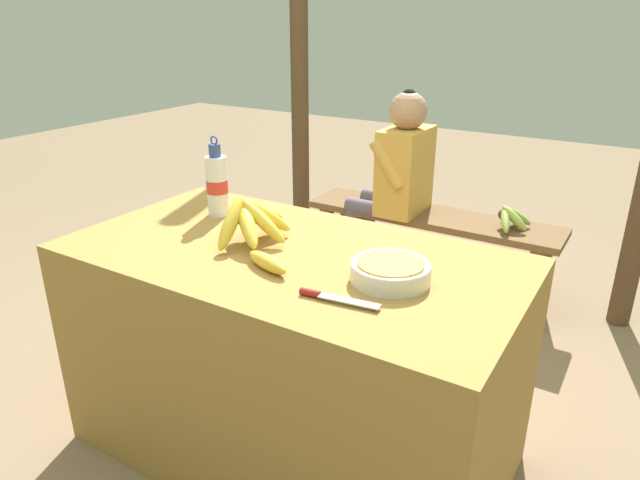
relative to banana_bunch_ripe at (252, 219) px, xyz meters
The scene contains 11 objects.
ground_plane 0.86m from the banana_bunch_ripe, ahead, with size 12.00×12.00×0.00m, color #846B51.
market_counter 0.48m from the banana_bunch_ripe, ahead, with size 1.43×0.76×0.76m.
banana_bunch_ripe is the anchor object (origin of this frame).
serving_bowl 0.50m from the banana_bunch_ripe, ahead, with size 0.22×0.22×0.06m.
water_bottle 0.31m from the banana_bunch_ripe, 151.52° to the left, with size 0.08×0.08×0.29m.
loose_banana_front 0.23m from the banana_bunch_ripe, 41.02° to the right, with size 0.18×0.10×0.04m.
knife 0.47m from the banana_bunch_ripe, 27.67° to the right, with size 0.22×0.05×0.02m.
wooden_bench 1.48m from the banana_bunch_ripe, 86.43° to the left, with size 1.35×0.32×0.46m.
seated_vendor 1.39m from the banana_bunch_ripe, 94.81° to the left, with size 0.40×0.39×1.10m.
banana_bunch_green 1.52m from the banana_bunch_ripe, 70.47° to the left, with size 0.17×0.30×0.12m.
support_post_near 1.85m from the banana_bunch_ripe, 118.59° to the left, with size 0.11×0.11×2.44m.
Camera 1 is at (0.93, -1.33, 1.46)m, focal length 32.00 mm.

